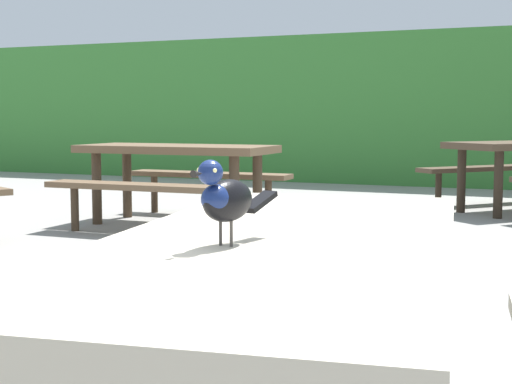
{
  "coord_description": "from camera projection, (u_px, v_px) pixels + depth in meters",
  "views": [
    {
      "loc": [
        0.76,
        -1.7,
        1.01
      ],
      "look_at": [
        0.07,
        -0.1,
        0.84
      ],
      "focal_mm": 53.99,
      "sensor_mm": 36.0,
      "label": 1
    }
  ],
  "objects": [
    {
      "name": "picnic_table_foreground",
      "position": [
        284.0,
        311.0,
        1.81
      ],
      "size": [
        1.92,
        1.95,
        0.74
      ],
      "color": "#B2A893",
      "rests_on": "ground"
    },
    {
      "name": "bird_grackle",
      "position": [
        225.0,
        198.0,
        1.61
      ],
      "size": [
        0.1,
        0.29,
        0.18
      ],
      "color": "black",
      "rests_on": "picnic_table_foreground"
    },
    {
      "name": "picnic_table_mid_right",
      "position": [
        177.0,
        165.0,
        7.13
      ],
      "size": [
        1.81,
        1.71,
        0.74
      ],
      "color": "brown",
      "rests_on": "ground"
    }
  ]
}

